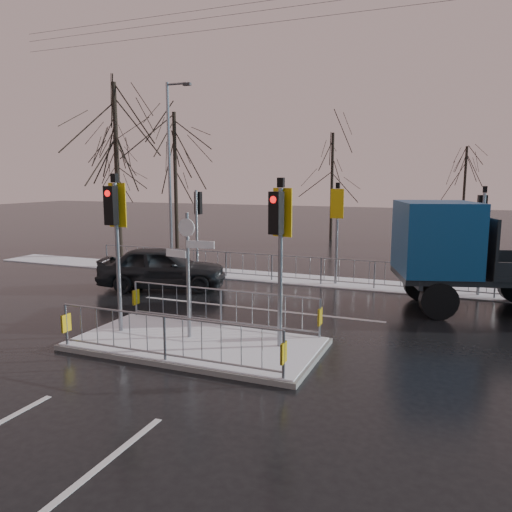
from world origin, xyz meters
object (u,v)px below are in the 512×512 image
at_px(car_far_lane, 162,268).
at_px(street_lamp_left, 171,168).
at_px(flatbed_truck, 469,253).
at_px(traffic_island, 196,331).

distance_m(car_far_lane, street_lamp_left, 6.08).
height_order(car_far_lane, flatbed_truck, flatbed_truck).
xyz_separation_m(traffic_island, flatbed_truck, (6.11, 6.13, 1.38)).
distance_m(flatbed_truck, street_lamp_left, 13.25).
height_order(traffic_island, flatbed_truck, traffic_island).
distance_m(traffic_island, car_far_lane, 6.71).
height_order(flatbed_truck, street_lamp_left, street_lamp_left).
xyz_separation_m(traffic_island, car_far_lane, (-4.24, 5.19, 0.39)).
height_order(traffic_island, street_lamp_left, street_lamp_left).
relative_size(traffic_island, flatbed_truck, 0.79).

